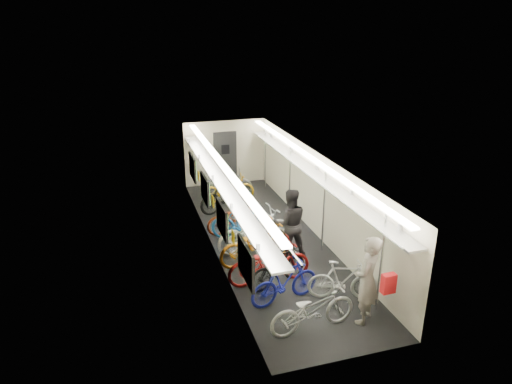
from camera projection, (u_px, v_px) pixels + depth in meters
train_car_shell at (246, 178)px, 12.76m from camera, size 10.00×10.00×10.00m
bicycle_0 at (313, 309)px, 8.93m from camera, size 1.89×0.82×0.96m
bicycle_1 at (285, 282)px, 9.83m from camera, size 1.72×0.81×1.00m
bicycle_2 at (269, 263)px, 10.55m from camera, size 2.00×0.72×1.05m
bicycle_3 at (278, 267)px, 10.46m from camera, size 1.66×0.98×0.96m
bicycle_4 at (256, 243)px, 11.45m from camera, size 2.12×1.05×1.06m
bicycle_5 at (258, 236)px, 11.87m from camera, size 1.76×0.53×1.05m
bicycle_6 at (254, 230)px, 12.12m from camera, size 2.24×1.17×1.12m
bicycle_7 at (243, 223)px, 12.61m from camera, size 1.83×1.19×1.07m
bicycle_8 at (236, 217)px, 13.14m from camera, size 1.80×0.76×0.92m
bicycle_9 at (227, 196)px, 14.52m from camera, size 1.92×0.92×1.11m
bicycle_10 at (228, 189)px, 15.37m from camera, size 1.81×0.66×0.94m
bicycle_11 at (343, 280)px, 9.96m from camera, size 1.60×0.91×0.93m
bicycle_12 at (226, 183)px, 15.88m from camera, size 1.93×1.08×0.96m
passenger_near at (367, 280)px, 9.06m from camera, size 0.81×0.80×1.89m
passenger_mid at (290, 223)px, 11.63m from camera, size 0.99×0.82×1.86m
backpack at (388, 283)px, 8.32m from camera, size 0.27×0.15×0.38m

